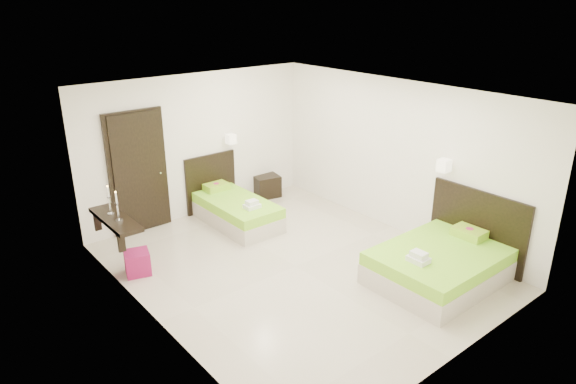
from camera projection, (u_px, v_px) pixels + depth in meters
floor at (295, 266)px, 7.80m from camera, size 5.50×5.50×0.00m
bed_single at (234, 208)px, 9.23m from camera, size 1.05×1.75×1.45m
bed_double at (442, 262)px, 7.36m from camera, size 1.87×1.59×1.54m
nightstand at (266, 186)px, 10.46m from camera, size 0.57×0.53×0.44m
ottoman at (138, 263)px, 7.55m from camera, size 0.43×0.43×0.35m
door at (138, 173)px, 8.65m from camera, size 1.02×0.15×2.14m
console_shelf at (115, 220)px, 7.42m from camera, size 0.35×1.20×0.78m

